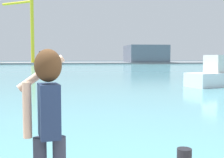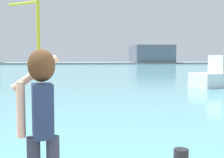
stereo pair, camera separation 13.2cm
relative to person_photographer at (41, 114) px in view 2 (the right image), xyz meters
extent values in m
plane|color=#334751|center=(1.10, 49.17, -1.59)|extent=(220.00, 220.00, 0.00)
cube|color=#599EA8|center=(1.10, 51.17, -1.58)|extent=(140.00, 100.00, 0.02)
cube|color=gray|center=(1.10, 91.17, -1.35)|extent=(140.00, 20.00, 0.48)
cube|color=#1E2D4C|center=(0.01, 0.00, 0.03)|extent=(0.26, 0.37, 0.56)
sphere|color=#E0B293|center=(0.01, 0.00, 0.49)|extent=(0.22, 0.22, 0.22)
ellipsoid|color=#472D19|center=(0.01, -0.02, 0.50)|extent=(0.28, 0.26, 0.34)
cylinder|color=#E0B293|center=(-0.21, 0.00, 0.04)|extent=(0.09, 0.09, 0.58)
cylinder|color=#E0B293|center=(-0.08, 0.20, 0.41)|extent=(0.53, 0.19, 0.40)
cube|color=black|center=(-0.10, 0.32, 0.58)|extent=(0.03, 0.07, 0.14)
cube|color=slate|center=(23.60, 88.62, 1.56)|extent=(12.02, 13.57, 5.33)
cylinder|color=yellow|center=(-11.05, 84.52, 8.10)|extent=(1.00, 1.00, 18.41)
cylinder|color=yellow|center=(-15.72, 87.74, 16.50)|extent=(9.75, 7.01, 0.70)
camera|label=1|loc=(0.26, -3.07, 0.59)|focal=46.87mm
camera|label=2|loc=(0.39, -3.08, 0.59)|focal=46.87mm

